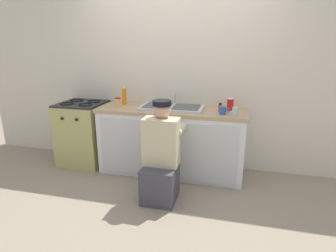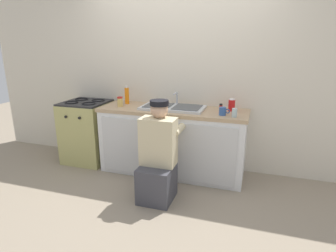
# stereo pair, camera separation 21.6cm
# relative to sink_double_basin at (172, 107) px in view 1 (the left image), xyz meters

# --- Properties ---
(ground_plane) EXTENTS (12.00, 12.00, 0.00)m
(ground_plane) POSITION_rel_sink_double_basin_xyz_m (0.00, -0.30, -0.89)
(ground_plane) COLOR gray
(back_wall) EXTENTS (6.00, 0.10, 2.50)m
(back_wall) POSITION_rel_sink_double_basin_xyz_m (0.00, 0.35, 0.36)
(back_wall) COLOR beige
(back_wall) RESTS_ON ground_plane
(counter_cabinet) EXTENTS (1.86, 0.62, 0.83)m
(counter_cabinet) POSITION_rel_sink_double_basin_xyz_m (0.00, -0.01, -0.48)
(counter_cabinet) COLOR white
(counter_cabinet) RESTS_ON ground_plane
(countertop) EXTENTS (1.90, 0.62, 0.04)m
(countertop) POSITION_rel_sink_double_basin_xyz_m (0.00, -0.00, -0.04)
(countertop) COLOR tan
(countertop) RESTS_ON counter_cabinet
(sink_double_basin) EXTENTS (0.80, 0.44, 0.19)m
(sink_double_basin) POSITION_rel_sink_double_basin_xyz_m (0.00, 0.00, 0.00)
(sink_double_basin) COLOR silver
(sink_double_basin) RESTS_ON countertop
(stove_range) EXTENTS (0.61, 0.62, 0.90)m
(stove_range) POSITION_rel_sink_double_basin_xyz_m (-1.30, -0.00, -0.45)
(stove_range) COLOR tan
(stove_range) RESTS_ON ground_plane
(plumber_person) EXTENTS (0.42, 0.61, 1.10)m
(plumber_person) POSITION_rel_sink_double_basin_xyz_m (0.04, -0.70, -0.43)
(plumber_person) COLOR #3F3F47
(plumber_person) RESTS_ON ground_plane
(condiment_jar) EXTENTS (0.07, 0.07, 0.13)m
(condiment_jar) POSITION_rel_sink_double_basin_xyz_m (-0.70, -0.08, 0.05)
(condiment_jar) COLOR #DBB760
(condiment_jar) RESTS_ON countertop
(water_glass) EXTENTS (0.06, 0.06, 0.10)m
(water_glass) POSITION_rel_sink_double_basin_xyz_m (0.79, -0.19, 0.03)
(water_glass) COLOR #ADC6CC
(water_glass) RESTS_ON countertop
(spice_bottle_red) EXTENTS (0.04, 0.04, 0.10)m
(spice_bottle_red) POSITION_rel_sink_double_basin_xyz_m (0.61, -0.01, 0.03)
(spice_bottle_red) COLOR red
(spice_bottle_red) RESTS_ON countertop
(soda_cup_red) EXTENTS (0.08, 0.08, 0.15)m
(soda_cup_red) POSITION_rel_sink_double_basin_xyz_m (0.72, 0.10, 0.06)
(soda_cup_red) COLOR red
(soda_cup_red) RESTS_ON countertop
(soap_bottle_orange) EXTENTS (0.06, 0.06, 0.25)m
(soap_bottle_orange) POSITION_rel_sink_double_basin_xyz_m (-0.69, 0.10, 0.09)
(soap_bottle_orange) COLOR orange
(soap_bottle_orange) RESTS_ON countertop
(coffee_mug) EXTENTS (0.13, 0.08, 0.09)m
(coffee_mug) POSITION_rel_sink_double_basin_xyz_m (0.65, -0.15, 0.03)
(coffee_mug) COLOR #335699
(coffee_mug) RESTS_ON countertop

